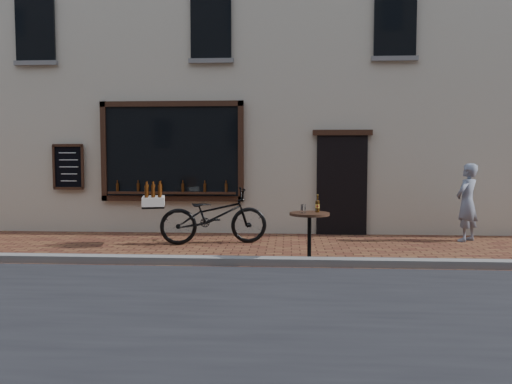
{
  "coord_description": "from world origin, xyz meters",
  "views": [
    {
      "loc": [
        0.71,
        -7.66,
        1.72
      ],
      "look_at": [
        0.14,
        1.2,
        1.1
      ],
      "focal_mm": 35.0,
      "sensor_mm": 36.0,
      "label": 1
    }
  ],
  "objects": [
    {
      "name": "shop_building",
      "position": [
        0.0,
        6.5,
        5.0
      ],
      "size": [
        28.0,
        6.2,
        10.0
      ],
      "color": "beige",
      "rests_on": "ground"
    },
    {
      "name": "pedestrian",
      "position": [
        4.37,
        2.74,
        0.8
      ],
      "size": [
        0.68,
        0.68,
        1.6
      ],
      "primitive_type": "imported",
      "rotation": [
        0.0,
        0.0,
        3.9
      ],
      "color": "slate",
      "rests_on": "ground"
    },
    {
      "name": "bistro_table",
      "position": [
        1.06,
        0.37,
        0.59
      ],
      "size": [
        0.65,
        0.65,
        1.11
      ],
      "color": "black",
      "rests_on": "ground"
    },
    {
      "name": "cargo_bicycle",
      "position": [
        -0.8,
        2.09,
        0.57
      ],
      "size": [
        2.53,
        1.22,
        1.19
      ],
      "rotation": [
        0.0,
        0.0,
        1.8
      ],
      "color": "black",
      "rests_on": "ground"
    },
    {
      "name": "kerb",
      "position": [
        0.0,
        0.2,
        0.06
      ],
      "size": [
        90.0,
        0.25,
        0.12
      ],
      "primitive_type": "cube",
      "color": "slate",
      "rests_on": "ground"
    },
    {
      "name": "ground",
      "position": [
        0.0,
        0.0,
        0.0
      ],
      "size": [
        90.0,
        90.0,
        0.0
      ],
      "primitive_type": "plane",
      "color": "#53281A",
      "rests_on": "ground"
    }
  ]
}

